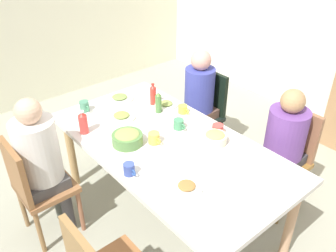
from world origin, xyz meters
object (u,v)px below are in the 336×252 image
object	(u,v)px
person_0	(284,140)
bowl_0	(215,138)
plate_1	(166,104)
cup_0	(183,109)
bottle_1	(83,123)
dining_table	(168,151)
cup_1	(154,138)
chair_2	(34,185)
plate_0	(187,187)
bottle_2	(158,103)
person_3	(198,96)
chair_0	(287,154)
cup_4	(85,106)
cup_5	(218,129)
cup_3	(129,169)
plate_3	(120,98)
cup_2	(179,124)
plate_2	(121,116)
bottle_0	(153,95)
chair_3	(204,110)
person_2	(41,157)
bowl_1	(127,138)

from	to	relation	value
person_0	bowl_0	bearing A→B (deg)	-116.92
plate_1	cup_0	distance (m)	0.20
bowl_0	bottle_1	distance (m)	1.03
dining_table	cup_1	bearing A→B (deg)	-128.68
chair_2	plate_0	xyz separation A→B (m)	(0.96, 0.66, 0.26)
dining_table	chair_2	distance (m)	1.04
bottle_2	person_3	bearing A→B (deg)	98.13
chair_0	cup_4	xyz separation A→B (m)	(-1.34, -1.14, 0.29)
cup_5	dining_table	bearing A→B (deg)	-112.00
person_3	cup_3	size ratio (longest dim) A/B	10.34
bottle_2	plate_3	bearing A→B (deg)	-162.98
cup_3	cup_2	bearing A→B (deg)	108.96
bowl_0	cup_0	size ratio (longest dim) A/B	1.57
cup_4	cup_5	size ratio (longest dim) A/B	0.94
plate_2	cup_2	world-z (taller)	cup_2
cup_1	plate_3	bearing A→B (deg)	165.83
cup_0	bottle_0	size ratio (longest dim) A/B	0.57
chair_3	cup_4	bearing A→B (deg)	-107.08
cup_3	bottle_2	size ratio (longest dim) A/B	0.56
plate_3	cup_2	xyz separation A→B (m)	(0.73, 0.09, 0.03)
chair_3	person_2	bearing A→B (deg)	-90.00
dining_table	chair_2	xyz separation A→B (m)	(-0.49, -0.89, -0.17)
cup_3	dining_table	bearing A→B (deg)	105.11
bottle_0	chair_0	bearing A→B (deg)	29.71
chair_0	cup_0	xyz separation A→B (m)	(-0.76, -0.50, 0.28)
plate_0	plate_3	size ratio (longest dim) A/B	0.82
cup_0	bottle_0	world-z (taller)	bottle_0
chair_0	person_3	world-z (taller)	person_3
person_0	cup_4	distance (m)	1.70
chair_2	cup_4	size ratio (longest dim) A/B	7.73
cup_5	plate_0	bearing A→B (deg)	-63.09
person_2	bottle_0	size ratio (longest dim) A/B	6.00
chair_0	cup_5	bearing A→B (deg)	-123.50
chair_3	bowl_0	xyz separation A→B (m)	(0.72, -0.62, 0.29)
plate_0	cup_5	world-z (taller)	cup_5
cup_1	cup_2	distance (m)	0.28
person_3	plate_0	distance (m)	1.42
person_0	bowl_1	distance (m)	1.25
chair_0	chair_3	bearing A→B (deg)	180.00
bowl_0	cup_4	distance (m)	1.18
person_2	cup_5	bearing A→B (deg)	61.36
chair_3	bowl_1	bearing A→B (deg)	-74.96
bowl_0	bottle_0	size ratio (longest dim) A/B	0.90
person_0	person_2	xyz separation A→B (m)	(-0.99, -1.61, 0.04)
dining_table	cup_3	distance (m)	0.47
dining_table	cup_5	world-z (taller)	cup_5
chair_2	bowl_1	size ratio (longest dim) A/B	3.87
plate_1	bottle_2	xyz separation A→B (m)	(0.04, -0.12, 0.08)
cup_3	chair_3	bearing A→B (deg)	114.68
person_2	person_3	size ratio (longest dim) A/B	1.04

